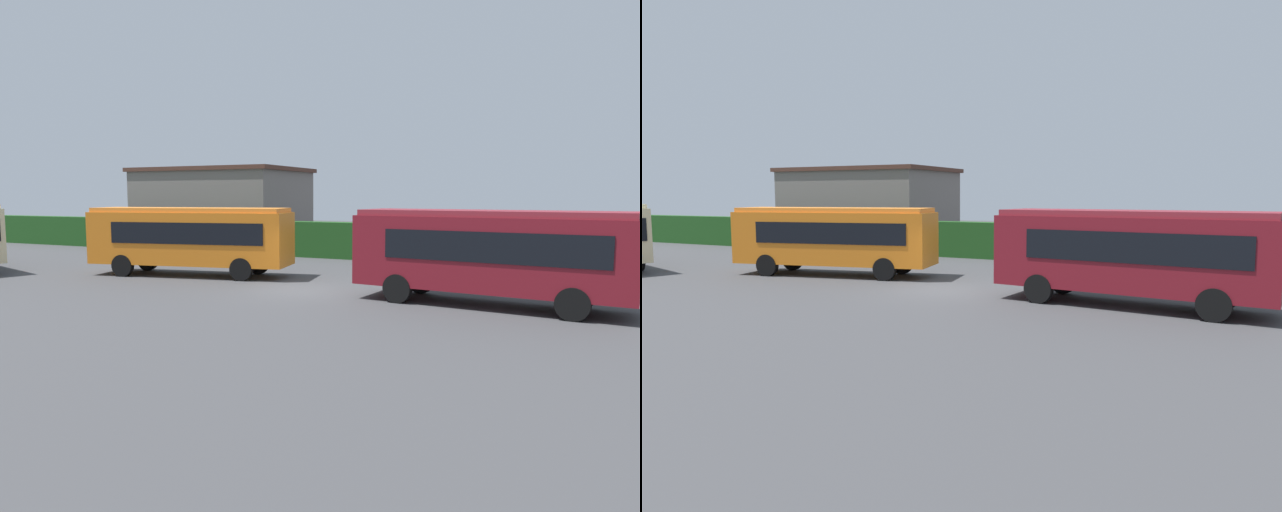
{
  "view_description": "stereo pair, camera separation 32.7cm",
  "coord_description": "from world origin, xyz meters",
  "views": [
    {
      "loc": [
        9.73,
        -19.42,
        3.65
      ],
      "look_at": [
        0.96,
        -0.2,
        1.41
      ],
      "focal_mm": 31.8,
      "sensor_mm": 36.0,
      "label": 1
    },
    {
      "loc": [
        10.03,
        -19.28,
        3.65
      ],
      "look_at": [
        0.96,
        -0.2,
        1.41
      ],
      "focal_mm": 31.8,
      "sensor_mm": 36.0,
      "label": 2
    }
  ],
  "objects": [
    {
      "name": "bus_maroon",
      "position": [
        7.06,
        -0.1,
        1.83
      ],
      "size": [
        9.22,
        3.42,
        3.18
      ],
      "rotation": [
        0.0,
        0.0,
        3.03
      ],
      "color": "maroon",
      "rests_on": "ground_plane"
    },
    {
      "name": "traffic_cone",
      "position": [
        -10.64,
        7.71,
        0.3
      ],
      "size": [
        0.36,
        0.36,
        0.6
      ],
      "primitive_type": "cone",
      "color": "orange",
      "rests_on": "ground_plane"
    },
    {
      "name": "depot_building",
      "position": [
        -15.7,
        17.94,
        2.9
      ],
      "size": [
        12.42,
        8.26,
        5.78
      ],
      "color": "slate",
      "rests_on": "ground_plane"
    },
    {
      "name": "hedge_row",
      "position": [
        0.0,
        11.18,
        1.06
      ],
      "size": [
        69.79,
        1.03,
        2.12
      ],
      "primitive_type": "cube",
      "color": "#1D4A1B",
      "rests_on": "ground_plane"
    },
    {
      "name": "ground_plane",
      "position": [
        0.0,
        0.0,
        0.0
      ],
      "size": [
        115.58,
        115.58,
        0.0
      ],
      "primitive_type": "plane",
      "color": "#424244"
    },
    {
      "name": "bus_orange",
      "position": [
        -6.43,
        1.69,
        1.8
      ],
      "size": [
        9.58,
        4.07,
        3.11
      ],
      "rotation": [
        0.0,
        0.0,
        3.33
      ],
      "color": "orange",
      "rests_on": "ground_plane"
    }
  ]
}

